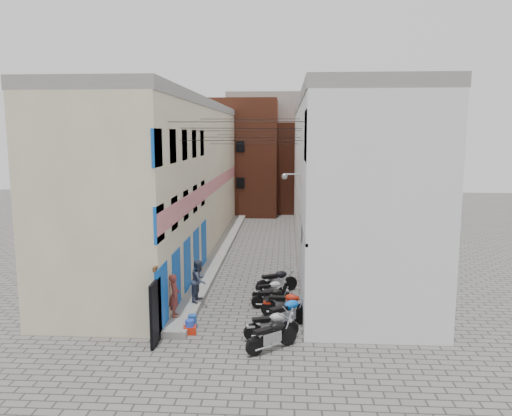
% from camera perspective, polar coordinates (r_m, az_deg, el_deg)
% --- Properties ---
extents(ground, '(90.00, 90.00, 0.00)m').
position_cam_1_polar(ground, '(17.83, -2.82, -14.90)').
color(ground, '#5F5C59').
rests_on(ground, ground).
extents(plinth, '(0.90, 26.00, 0.25)m').
position_cam_1_polar(plinth, '(30.32, -3.96, -4.77)').
color(plinth, gray).
rests_on(plinth, ground).
extents(building_left, '(5.10, 27.00, 9.00)m').
position_cam_1_polar(building_left, '(30.11, -9.61, 3.47)').
color(building_left, '#C4B294').
rests_on(building_left, ground).
extents(building_right, '(5.94, 26.00, 9.00)m').
position_cam_1_polar(building_right, '(29.53, 9.66, 3.39)').
color(building_right, white).
rests_on(building_right, ground).
extents(building_far_brick_left, '(6.00, 6.00, 10.00)m').
position_cam_1_polar(building_far_brick_left, '(44.47, -1.44, 5.83)').
color(building_far_brick_left, brown).
rests_on(building_far_brick_left, ground).
extents(building_far_brick_right, '(5.00, 6.00, 8.00)m').
position_cam_1_polar(building_far_brick_right, '(46.37, 4.97, 4.68)').
color(building_far_brick_right, brown).
rests_on(building_far_brick_right, ground).
extents(building_far_concrete, '(8.00, 5.00, 11.00)m').
position_cam_1_polar(building_far_concrete, '(50.31, 1.44, 6.71)').
color(building_far_concrete, gray).
rests_on(building_far_concrete, ground).
extents(far_shopfront, '(2.00, 0.30, 2.40)m').
position_cam_1_polar(far_shopfront, '(41.91, 0.97, 0.45)').
color(far_shopfront, black).
rests_on(far_shopfront, ground).
extents(overhead_wires, '(5.80, 13.02, 1.32)m').
position_cam_1_polar(overhead_wires, '(23.97, -0.91, 8.62)').
color(overhead_wires, black).
rests_on(overhead_wires, ground).
extents(motorcycle_a, '(1.97, 1.74, 1.16)m').
position_cam_1_polar(motorcycle_a, '(16.87, 1.83, -14.15)').
color(motorcycle_a, black).
rests_on(motorcycle_a, ground).
extents(motorcycle_b, '(2.06, 1.17, 1.14)m').
position_cam_1_polar(motorcycle_b, '(17.72, 1.77, -13.05)').
color(motorcycle_b, '#9A9A9E').
rests_on(motorcycle_b, ground).
extents(motorcycle_c, '(2.08, 1.91, 1.25)m').
position_cam_1_polar(motorcycle_c, '(18.64, 3.53, -11.77)').
color(motorcycle_c, blue).
rests_on(motorcycle_c, ground).
extents(motorcycle_d, '(2.05, 0.80, 1.16)m').
position_cam_1_polar(motorcycle_d, '(19.70, 3.53, -10.76)').
color(motorcycle_d, '#A81F0C').
rests_on(motorcycle_d, ground).
extents(motorcycle_e, '(1.72, 0.69, 0.97)m').
position_cam_1_polar(motorcycle_e, '(20.68, 1.81, -10.08)').
color(motorcycle_e, black).
rests_on(motorcycle_e, ground).
extents(motorcycle_f, '(1.75, 1.13, 0.97)m').
position_cam_1_polar(motorcycle_f, '(21.66, 1.73, -9.22)').
color(motorcycle_f, '#BABABF').
rests_on(motorcycle_f, ground).
extents(motorcycle_g, '(2.11, 1.53, 1.18)m').
position_cam_1_polar(motorcycle_g, '(22.62, 2.38, -8.16)').
color(motorcycle_g, black).
rests_on(motorcycle_g, ground).
extents(person_a, '(0.47, 0.64, 1.63)m').
position_cam_1_polar(person_a, '(19.24, -9.30, -9.82)').
color(person_a, brown).
rests_on(person_a, plinth).
extents(person_b, '(0.81, 0.96, 1.73)m').
position_cam_1_polar(person_b, '(20.79, -6.52, -8.22)').
color(person_b, '#373E53').
rests_on(person_b, plinth).
extents(water_jug_near, '(0.33, 0.33, 0.51)m').
position_cam_1_polar(water_jug_near, '(18.41, -7.58, -13.33)').
color(water_jug_near, blue).
rests_on(water_jug_near, ground).
extents(water_jug_far, '(0.34, 0.34, 0.51)m').
position_cam_1_polar(water_jug_far, '(18.88, -7.28, -12.75)').
color(water_jug_far, '#214FA5').
rests_on(water_jug_far, ground).
extents(red_crate, '(0.50, 0.42, 0.28)m').
position_cam_1_polar(red_crate, '(18.45, -7.58, -13.66)').
color(red_crate, red).
rests_on(red_crate, ground).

